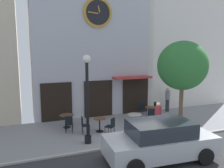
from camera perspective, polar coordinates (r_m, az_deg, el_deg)
ground_plane at (r=10.92m, az=8.87°, el=-15.05°), size 24.08×11.05×0.13m
clock_building at (r=15.96m, az=-4.63°, el=14.95°), size 7.79×3.39×11.77m
neighbor_building_right at (r=20.38m, az=14.27°, el=15.56°), size 6.98×5.00×13.74m
street_lamp at (r=10.77m, az=-5.90°, el=-3.67°), size 0.36×0.36×4.04m
street_tree at (r=12.36m, az=16.48°, el=4.19°), size 2.56×2.31×4.69m
cafe_table_leftmost at (r=13.42m, az=-10.75°, el=-8.01°), size 0.76×0.76×0.72m
cafe_table_center_right at (r=12.60m, az=-2.97°, el=-9.12°), size 0.66×0.66×0.73m
cafe_table_center at (r=13.24m, az=5.41°, el=-8.01°), size 0.79×0.79×0.74m
cafe_table_near_door at (r=14.84m, az=9.15°, el=-6.39°), size 0.65×0.65×0.76m
cafe_chair_mid_row at (r=12.61m, az=-10.22°, el=-9.08°), size 0.48×0.48×0.90m
cafe_chair_under_awning at (r=14.07m, az=9.32°, el=-7.18°), size 0.55×0.55×0.90m
cafe_chair_curbside at (r=15.57m, az=10.49°, el=-5.65°), size 0.56×0.56×0.90m
cafe_chair_by_entrance at (r=12.42m, az=5.97°, el=-9.27°), size 0.43×0.43×0.90m
cafe_chair_left_end at (r=15.53m, az=7.22°, el=-5.61°), size 0.41×0.41×0.90m
cafe_chair_corner at (r=12.05m, az=-0.22°, el=-9.79°), size 0.56×0.56×0.90m
cafe_chair_near_lamp at (r=12.33m, az=-6.67°, el=-9.42°), size 0.44×0.44×0.90m
pedestrian_maroon at (r=12.33m, az=10.89°, el=-7.90°), size 0.39×0.39×1.67m
pedestrian_grey at (r=16.79m, az=13.09°, el=-3.52°), size 0.38×0.38×1.67m
parked_car_silver at (r=9.74m, az=11.37°, el=-13.12°), size 4.39×2.21×1.55m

